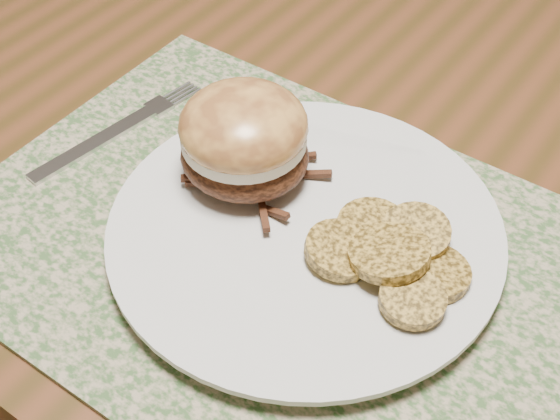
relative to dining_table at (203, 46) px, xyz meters
The scene contains 7 objects.
ground 0.67m from the dining_table, ahead, with size 3.50×3.50×0.00m, color brown.
dining_table is the anchor object (origin of this frame).
placemat 0.39m from the dining_table, 42.35° to the right, with size 0.45×0.33×0.00m, color #3B5B2E.
dinner_plate 0.39m from the dining_table, 39.04° to the right, with size 0.26×0.26×0.02m, color silver.
pork_sandwich 0.35m from the dining_table, 43.99° to the right, with size 0.10×0.09×0.07m.
roasted_potatoes 0.44m from the dining_table, 32.91° to the right, with size 0.12×0.10×0.03m.
fork 0.26m from the dining_table, 65.34° to the right, with size 0.04×0.17×0.00m.
Camera 1 is at (0.49, -0.55, 1.17)m, focal length 50.00 mm.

